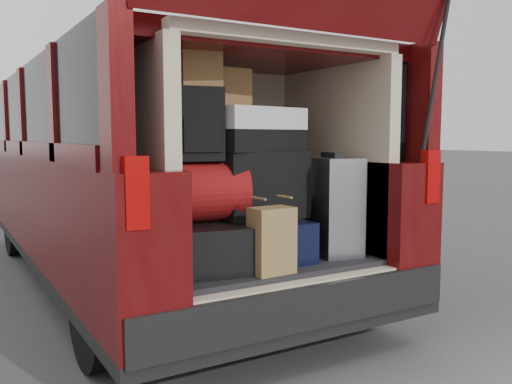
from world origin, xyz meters
TOP-DOWN VIEW (x-y plane):
  - ground at (0.00, 0.00)m, footprint 80.00×80.00m
  - minivan at (0.00, 1.86)m, footprint 1.90×5.35m
  - load_floor at (0.00, 0.28)m, footprint 1.24×1.05m
  - black_hardshell at (-0.37, 0.15)m, footprint 0.53×0.67m
  - navy_hardshell at (0.02, 0.13)m, footprint 0.44×0.53m
  - silver_roller at (0.46, 0.06)m, footprint 0.30×0.42m
  - kraft_bag at (-0.10, -0.17)m, footprint 0.23×0.15m
  - red_duffel at (-0.36, 0.16)m, footprint 0.54×0.39m
  - black_soft_case at (0.03, 0.19)m, footprint 0.56×0.37m
  - backpack at (-0.37, 0.14)m, footprint 0.29×0.20m
  - twotone_duffel at (0.01, 0.18)m, footprint 0.59×0.38m
  - grocery_sack_lower at (-0.35, 0.15)m, footprint 0.23×0.20m
  - grocery_sack_upper at (-0.13, 0.25)m, footprint 0.22×0.19m

SIDE VIEW (x-z plane):
  - ground at x=0.00m, z-range 0.00..0.00m
  - load_floor at x=0.00m, z-range 0.00..0.55m
  - navy_hardshell at x=0.02m, z-range 0.55..0.78m
  - black_hardshell at x=-0.37m, z-range 0.55..0.79m
  - kraft_bag at x=-0.10m, z-range 0.55..0.89m
  - silver_roller at x=0.46m, z-range 0.55..1.12m
  - minivan at x=0.00m, z-range -0.47..2.29m
  - red_duffel at x=-0.36m, z-range 0.79..1.12m
  - black_soft_case at x=0.03m, z-range 0.78..1.16m
  - twotone_duffel at x=0.01m, z-range 1.16..1.41m
  - backpack at x=-0.37m, z-range 1.12..1.50m
  - grocery_sack_upper at x=-0.13m, z-range 1.41..1.62m
  - grocery_sack_lower at x=-0.35m, z-range 1.50..1.70m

